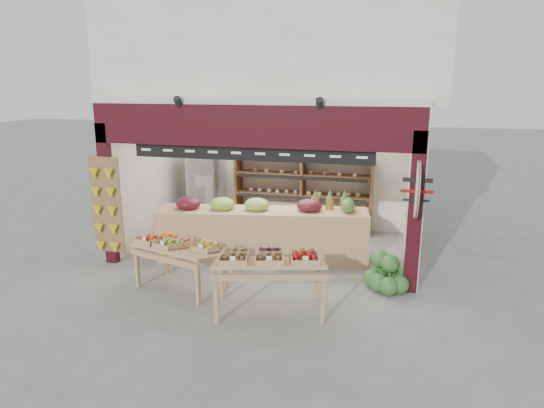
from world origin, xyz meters
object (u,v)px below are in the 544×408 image
Objects in this scene: mid_counter at (262,233)px; display_table_left at (176,246)px; back_shelving at (303,181)px; display_table_right at (269,260)px; refrigerator at (207,188)px; watermelon_pile at (388,276)px; cardboard_stack at (182,227)px.

mid_counter is 1.90m from display_table_left.
display_table_left is at bearing -110.86° from back_shelving.
display_table_right reaches higher than display_table_left.
refrigerator reaches higher than display_table_left.
mid_counter is 2.24× the size of display_table_right.
display_table_left is at bearing -167.30° from watermelon_pile.
back_shelving reaches higher than refrigerator.
cardboard_stack is 4.09m from display_table_right.
cardboard_stack is at bearing -152.82° from back_shelving.
mid_counter is 2.20m from display_table_right.
display_table_left is at bearing 164.16° from display_table_right.
back_shelving is at bearing 27.18° from cardboard_stack.
mid_counter is (-0.39, -2.15, -0.62)m from back_shelving.
cardboard_stack is 4.79m from watermelon_pile.
back_shelving is 2.27m from mid_counter.
display_table_right is (2.76, -2.96, 0.59)m from cardboard_stack.
watermelon_pile is (4.48, -1.70, -0.01)m from cardboard_stack.
watermelon_pile is at bearing -20.74° from cardboard_stack.
display_table_right is (2.56, -3.98, -0.11)m from refrigerator.
watermelon_pile is (1.72, 1.26, -0.60)m from display_table_right.
mid_counter is 4.98× the size of watermelon_pile.
back_shelving is at bearing 124.24° from watermelon_pile.
back_shelving is at bearing 79.80° from mid_counter.
refrigerator is 3.59m from display_table_left.
refrigerator is 1.25m from cardboard_stack.
cardboard_stack is 1.27× the size of watermelon_pile.
back_shelving is 2.92m from cardboard_stack.
display_table_right is at bearing -143.69° from watermelon_pile.
display_table_left reaches higher than cardboard_stack.
watermelon_pile is at bearing 36.31° from display_table_right.
cardboard_stack is 0.65× the size of display_table_left.
mid_counter reaches higher than display_table_right.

